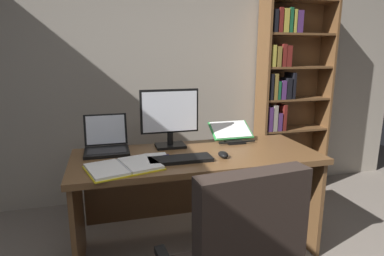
{
  "coord_description": "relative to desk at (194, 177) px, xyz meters",
  "views": [
    {
      "loc": [
        -0.7,
        -0.78,
        1.46
      ],
      "look_at": [
        -0.15,
        1.28,
        0.96
      ],
      "focal_mm": 30.38,
      "sensor_mm": 36.0,
      "label": 1
    }
  ],
  "objects": [
    {
      "name": "bookshelf",
      "position": [
        1.23,
        0.82,
        0.46
      ],
      "size": [
        0.76,
        0.26,
        1.97
      ],
      "color": "brown",
      "rests_on": "ground"
    },
    {
      "name": "open_binder",
      "position": [
        -0.52,
        -0.25,
        0.22
      ],
      "size": [
        0.5,
        0.41,
        0.02
      ],
      "rotation": [
        0.0,
        0.0,
        0.27
      ],
      "color": "yellow",
      "rests_on": "desk"
    },
    {
      "name": "pen",
      "position": [
        -0.27,
        -0.11,
        0.22
      ],
      "size": [
        0.14,
        0.05,
        0.01
      ],
      "primitive_type": "cylinder",
      "rotation": [
        0.0,
        1.57,
        0.31
      ],
      "color": "navy",
      "rests_on": "notepad"
    },
    {
      "name": "computer_mouse",
      "position": [
        0.15,
        -0.2,
        0.23
      ],
      "size": [
        0.06,
        0.1,
        0.04
      ],
      "primitive_type": "ellipsoid",
      "color": "black",
      "rests_on": "desk"
    },
    {
      "name": "notepad",
      "position": [
        -0.29,
        -0.11,
        0.21
      ],
      "size": [
        0.15,
        0.21,
        0.01
      ],
      "primitive_type": "cube",
      "rotation": [
        0.0,
        0.0,
        -0.01
      ],
      "color": "white",
      "rests_on": "desk"
    },
    {
      "name": "desk",
      "position": [
        0.0,
        0.0,
        0.0
      ],
      "size": [
        1.72,
        0.7,
        0.76
      ],
      "color": "brown",
      "rests_on": "ground"
    },
    {
      "name": "wall_back",
      "position": [
        0.1,
        1.03,
        0.77
      ],
      "size": [
        5.14,
        0.12,
        2.65
      ],
      "primitive_type": "cube",
      "color": "#A89E8E",
      "rests_on": "ground"
    },
    {
      "name": "monitor",
      "position": [
        -0.15,
        0.15,
        0.43
      ],
      "size": [
        0.44,
        0.16,
        0.44
      ],
      "color": "black",
      "rests_on": "desk"
    },
    {
      "name": "laptop",
      "position": [
        -0.61,
        0.15,
        0.26
      ],
      "size": [
        0.31,
        0.31,
        0.25
      ],
      "color": "black",
      "rests_on": "desk"
    },
    {
      "name": "reading_stand_with_book",
      "position": [
        0.37,
        0.2,
        0.28
      ],
      "size": [
        0.33,
        0.26,
        0.14
      ],
      "color": "black",
      "rests_on": "desk"
    },
    {
      "name": "keyboard",
      "position": [
        -0.15,
        -0.2,
        0.22
      ],
      "size": [
        0.42,
        0.15,
        0.02
      ],
      "primitive_type": "cube",
      "color": "black",
      "rests_on": "desk"
    }
  ]
}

